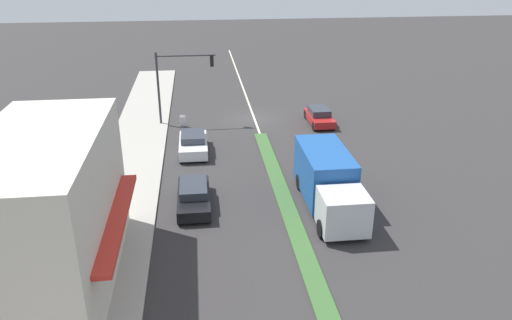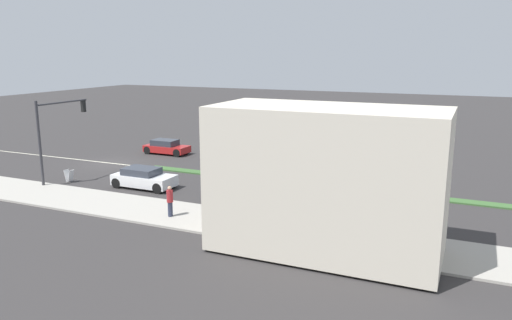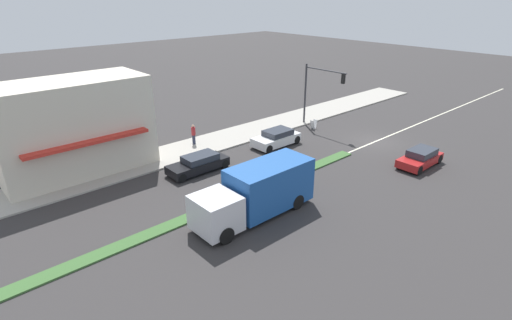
% 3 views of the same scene
% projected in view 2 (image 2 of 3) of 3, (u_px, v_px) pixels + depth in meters
% --- Properties ---
extents(ground_plane, '(160.00, 160.00, 0.00)m').
position_uv_depth(ground_plane, '(327.00, 187.00, 33.09)').
color(ground_plane, '#333030').
extents(sidewalk_right, '(4.00, 73.00, 0.12)m').
position_uv_depth(sidewalk_right, '(286.00, 231.00, 24.85)').
color(sidewalk_right, '#A8A399').
rests_on(sidewalk_right, ground).
extents(median_strip, '(0.90, 46.00, 0.10)m').
position_uv_depth(median_strip, '(474.00, 203.00, 29.50)').
color(median_strip, '#3D6633').
rests_on(median_strip, ground).
extents(lane_marking_center, '(0.16, 60.00, 0.01)m').
position_uv_depth(lane_marking_center, '(111.00, 163.00, 40.25)').
color(lane_marking_center, beige).
rests_on(lane_marking_center, ground).
extents(building_corner_store, '(5.28, 9.98, 6.42)m').
position_uv_depth(building_corner_store, '(326.00, 180.00, 21.77)').
color(building_corner_store, beige).
rests_on(building_corner_store, sidewalk_right).
extents(traffic_signal_main, '(4.59, 0.34, 5.60)m').
position_uv_depth(traffic_signal_main, '(55.00, 126.00, 33.69)').
color(traffic_signal_main, '#333338').
rests_on(traffic_signal_main, sidewalk_right).
extents(pedestrian, '(0.34, 0.34, 1.69)m').
position_uv_depth(pedestrian, '(170.00, 200.00, 26.71)').
color(pedestrian, '#282D42').
rests_on(pedestrian, sidewalk_right).
extents(warning_aframe_sign, '(0.45, 0.53, 0.84)m').
position_uv_depth(warning_aframe_sign, '(69.00, 176.00, 34.46)').
color(warning_aframe_sign, silver).
rests_on(warning_aframe_sign, ground).
extents(delivery_truck, '(2.44, 7.50, 2.87)m').
position_uv_depth(delivery_truck, '(302.00, 156.00, 35.74)').
color(delivery_truck, silver).
rests_on(delivery_truck, ground).
extents(hatchback_red, '(1.74, 3.94, 1.25)m').
position_uv_depth(hatchback_red, '(166.00, 147.00, 43.80)').
color(hatchback_red, '#AD1E1E').
rests_on(hatchback_red, ground).
extents(van_white, '(1.89, 4.13, 1.33)m').
position_uv_depth(van_white, '(144.00, 178.00, 32.89)').
color(van_white, silver).
rests_on(van_white, ground).
extents(suv_black, '(1.74, 4.43, 1.22)m').
position_uv_depth(suv_black, '(250.00, 192.00, 29.83)').
color(suv_black, black).
rests_on(suv_black, ground).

